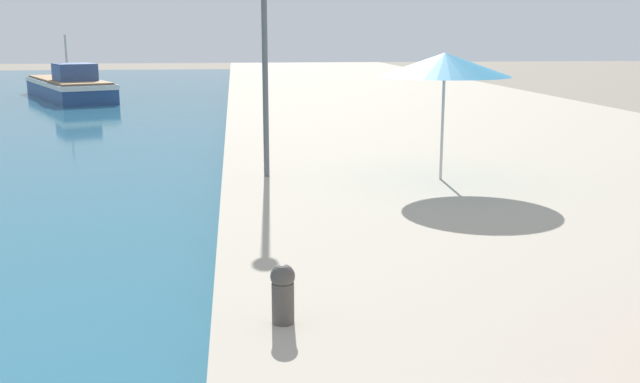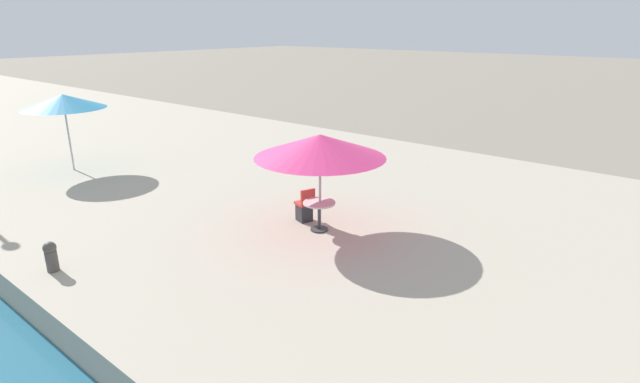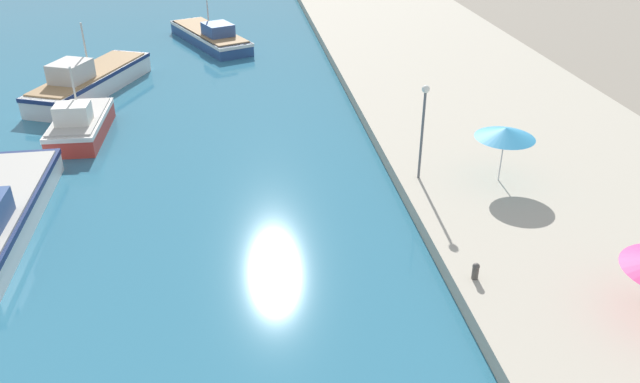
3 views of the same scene
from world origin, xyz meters
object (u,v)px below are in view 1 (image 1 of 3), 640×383
at_px(cafe_umbrella_white, 445,65).
at_px(fishing_boat_distant, 69,86).
at_px(lamppost, 264,30).
at_px(mooring_bollard, 283,292).

bearing_deg(cafe_umbrella_white, fishing_boat_distant, 115.74).
bearing_deg(lamppost, cafe_umbrella_white, -11.83).
xyz_separation_m(mooring_bollard, lamppost, (0.20, 8.05, 2.74)).
bearing_deg(fishing_boat_distant, cafe_umbrella_white, -88.30).
height_order(mooring_bollard, lamppost, lamppost).
relative_size(cafe_umbrella_white, mooring_bollard, 4.17).
relative_size(fishing_boat_distant, mooring_bollard, 17.12).
height_order(fishing_boat_distant, lamppost, lamppost).
height_order(cafe_umbrella_white, lamppost, lamppost).
distance_m(cafe_umbrella_white, lamppost, 3.79).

